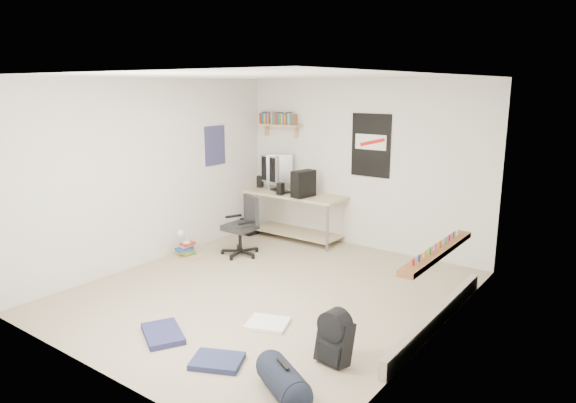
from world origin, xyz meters
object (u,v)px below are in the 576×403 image
Objects in this scene: backpack at (335,341)px; desk at (297,216)px; office_chair at (240,222)px; duffel_bag at (283,379)px; book_stack at (187,246)px.

desk is at bearing 136.09° from backpack.
duffel_bag is at bearing -19.19° from office_chair.
desk is at bearing 152.69° from duffel_bag.
desk is at bearing 105.79° from office_chair.
office_chair is at bearing 40.66° from book_stack.
desk reaches higher than book_stack.
office_chair is 1.71× the size of duffel_bag.
desk is 4.32m from duffel_bag.
book_stack is at bearing 177.63° from duffel_bag.
duffel_bag reaches higher than backpack.
duffel_bag is at bearing -31.11° from book_stack.
desk is at bearing 65.95° from book_stack.
backpack is at bearing 112.78° from duffel_bag.
backpack is 3.46m from book_stack.
book_stack is (-0.58, -0.50, -0.34)m from office_chair.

